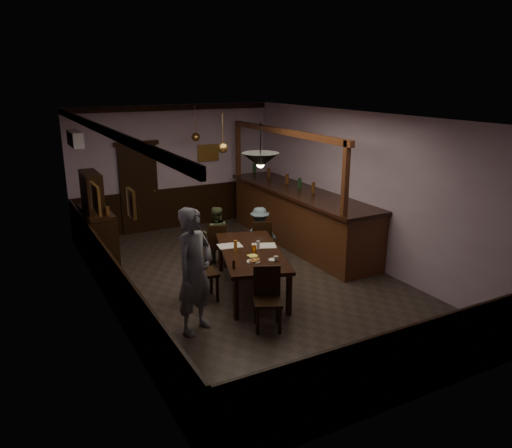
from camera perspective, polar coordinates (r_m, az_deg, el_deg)
room at (r=8.76m, az=-0.75°, el=2.39°), size 5.01×8.01×3.01m
dining_table at (r=8.64m, az=-0.54°, el=-3.47°), size 1.62×2.40×0.75m
chair_far_left at (r=9.84m, az=-4.45°, el=-2.23°), size 0.49×0.49×0.88m
chair_far_right at (r=9.97m, az=0.67°, el=-1.86°), size 0.52×0.52×0.90m
chair_near at (r=7.51m, az=1.31°, el=-8.11°), size 0.54×0.54×0.94m
chair_side at (r=8.38m, az=-6.60°, el=-5.12°), size 0.49×0.49×1.03m
person_standing at (r=7.27m, az=-7.01°, el=-5.37°), size 0.82×0.74×1.89m
person_seated_left at (r=10.07m, az=-4.61°, el=-1.21°), size 0.69×0.63×1.16m
person_seated_right at (r=10.20m, az=0.42°, el=-1.08°), size 0.79×0.56×1.10m
newspaper_left at (r=8.86m, az=-3.00°, el=-2.50°), size 0.46×0.37×0.01m
newspaper_right at (r=8.86m, az=0.91°, el=-2.49°), size 0.50×0.44×0.01m
napkin at (r=8.38m, az=-0.39°, el=-3.62°), size 0.19×0.19×0.00m
saucer at (r=8.19m, az=1.95°, el=-4.10°), size 0.15×0.15×0.01m
coffee_cup at (r=8.13m, az=2.30°, el=-3.95°), size 0.10×0.10×0.07m
pastry_plate at (r=8.11m, az=-0.30°, el=-4.30°), size 0.22×0.22×0.01m
pastry_ring_a at (r=8.06m, az=-0.34°, el=-4.23°), size 0.13×0.13×0.04m
pastry_ring_b at (r=8.11m, az=-0.01°, el=-4.10°), size 0.13×0.13×0.04m
soda_can at (r=8.54m, az=-0.21°, el=-2.83°), size 0.07×0.07×0.12m
beer_glass at (r=8.55m, az=-2.35°, el=-2.53°), size 0.06×0.06×0.20m
water_glass at (r=8.67m, az=0.24°, el=-2.42°), size 0.06×0.06×0.15m
pepper_mill at (r=7.83m, az=-2.56°, el=-4.62°), size 0.04×0.04×0.14m
sideboard at (r=10.47m, az=-17.70°, el=-0.31°), size 0.50×1.41×1.86m
bar_counter at (r=11.13m, az=5.06°, el=0.91°), size 1.07×4.62×2.59m
door_back at (r=12.16m, az=-13.21°, el=3.82°), size 0.90×0.06×2.10m
ac_unit at (r=10.62m, az=-19.97°, el=9.14°), size 0.20×0.85×0.30m
picture_left_small at (r=6.30m, az=-14.05°, el=2.30°), size 0.04×0.28×0.36m
picture_left_large at (r=8.69m, az=-17.85°, el=2.82°), size 0.04×0.62×0.48m
picture_back at (r=12.60m, az=-5.47°, el=8.10°), size 0.55×0.04×0.42m
pendant_iron at (r=7.43m, az=0.51°, el=7.29°), size 0.56×0.56×0.66m
pendant_brass_mid at (r=9.81m, az=-3.80°, el=8.64°), size 0.20×0.20×0.81m
pendant_brass_far at (r=11.66m, az=-6.91°, el=9.83°), size 0.20×0.20×0.81m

